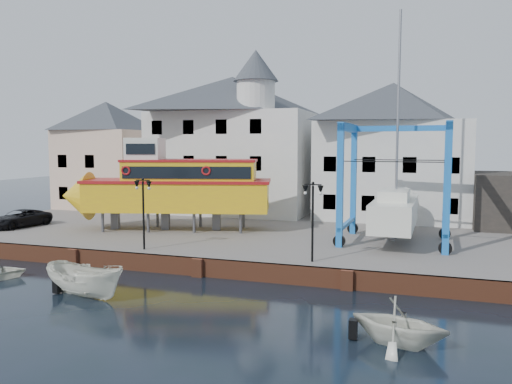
% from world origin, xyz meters
% --- Properties ---
extents(ground, '(140.00, 140.00, 0.00)m').
position_xyz_m(ground, '(0.00, 0.00, 0.00)').
color(ground, black).
rests_on(ground, ground).
extents(hardstanding, '(44.00, 22.00, 1.00)m').
position_xyz_m(hardstanding, '(0.00, 11.00, 0.50)').
color(hardstanding, '#685E58').
rests_on(hardstanding, ground).
extents(quay_wall, '(44.00, 0.47, 1.00)m').
position_xyz_m(quay_wall, '(-0.00, 0.10, 0.50)').
color(quay_wall, brown).
rests_on(quay_wall, ground).
extents(building_pink, '(8.00, 7.00, 10.30)m').
position_xyz_m(building_pink, '(-18.00, 18.00, 6.15)').
color(building_pink, beige).
rests_on(building_pink, hardstanding).
extents(building_white_main, '(14.00, 8.30, 14.00)m').
position_xyz_m(building_white_main, '(-4.87, 18.39, 7.34)').
color(building_white_main, silver).
rests_on(building_white_main, hardstanding).
extents(building_white_right, '(12.00, 8.00, 11.20)m').
position_xyz_m(building_white_right, '(9.00, 19.00, 6.60)').
color(building_white_right, silver).
rests_on(building_white_right, hardstanding).
extents(lamp_post_left, '(1.12, 0.32, 4.20)m').
position_xyz_m(lamp_post_left, '(-4.00, 1.20, 4.17)').
color(lamp_post_left, black).
rests_on(lamp_post_left, hardstanding).
extents(lamp_post_right, '(1.12, 0.32, 4.20)m').
position_xyz_m(lamp_post_right, '(6.00, 1.20, 4.17)').
color(lamp_post_right, black).
rests_on(lamp_post_right, hardstanding).
extents(tour_boat, '(15.54, 7.37, 6.59)m').
position_xyz_m(tour_boat, '(-6.10, 7.78, 4.11)').
color(tour_boat, '#59595E').
rests_on(tour_boat, hardstanding).
extents(travel_lift, '(6.86, 9.54, 14.29)m').
position_xyz_m(travel_lift, '(9.86, 8.57, 3.38)').
color(travel_lift, '#1E7AC1').
rests_on(travel_lift, hardstanding).
extents(van, '(2.87, 4.89, 1.28)m').
position_xyz_m(van, '(-17.06, 5.43, 1.64)').
color(van, black).
rests_on(van, hardstanding).
extents(motorboat_a, '(4.89, 2.63, 1.79)m').
position_xyz_m(motorboat_a, '(-3.51, -4.92, 0.00)').
color(motorboat_a, silver).
rests_on(motorboat_a, ground).
extents(motorboat_c, '(4.10, 3.76, 1.82)m').
position_xyz_m(motorboat_c, '(10.67, -6.23, 0.00)').
color(motorboat_c, silver).
rests_on(motorboat_c, ground).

